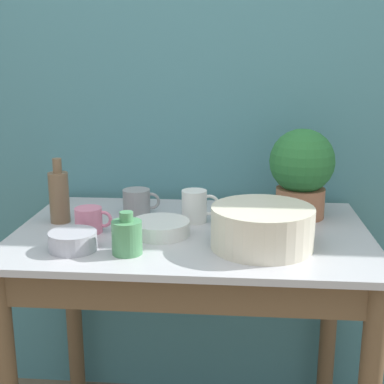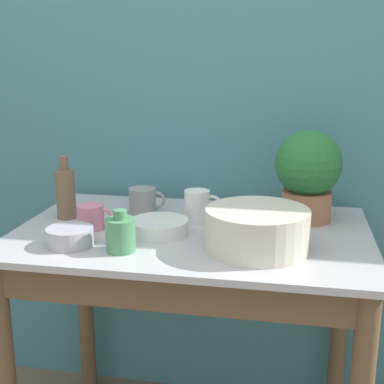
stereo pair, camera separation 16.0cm
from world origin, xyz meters
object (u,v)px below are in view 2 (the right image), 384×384
Objects in this scene: potted_plant at (308,172)px; bottle_short at (121,234)px; mug_grey at (143,200)px; mug_white at (199,206)px; bowl_small_steel at (70,237)px; mug_pink at (91,217)px; bottle_tall at (66,192)px; bowl_wash_large at (257,230)px; bowl_small_enamel_white at (159,227)px.

potted_plant is 2.49× the size of bottle_short.
potted_plant is 2.34× the size of mug_grey.
mug_white is (0.20, -0.07, 0.01)m from mug_grey.
bowl_small_steel is (-0.15, 0.02, -0.02)m from bottle_short.
bottle_short is 1.03× the size of mug_pink.
bottle_tall is at bearing 136.20° from bottle_short.
mug_white is (0.43, 0.04, -0.03)m from bottle_tall.
potted_plant reaches higher than mug_pink.
bowl_wash_large is 1.63× the size of bowl_small_enamel_white.
bowl_wash_large is at bearing -35.23° from mug_grey.
potted_plant is 0.35m from bowl_wash_large.
mug_grey is at bearing 71.90° from bowl_small_steel.
bowl_small_enamel_white is at bearing 33.59° from bowl_small_steel.
bottle_short is (-0.36, -0.08, -0.01)m from bowl_wash_large.
bottle_short is (-0.50, -0.38, -0.11)m from potted_plant.
bottle_short is 0.67× the size of bowl_small_enamel_white.
bottle_short reaches higher than mug_pink.
mug_white reaches higher than bowl_small_steel.
bowl_small_steel is at bearing -91.77° from mug_pink.
bowl_small_enamel_white is (-0.10, -0.13, -0.03)m from mug_white.
mug_grey is at bearing 60.88° from mug_pink.
mug_pink is at bearing -37.03° from bottle_tall.
mug_pink is (0.12, -0.09, -0.05)m from bottle_tall.
bottle_tall is at bearing -170.88° from potted_plant.
mug_grey is 0.23m from bowl_small_enamel_white.
bowl_small_steel is (-0.22, -0.15, 0.00)m from bowl_small_enamel_white.
bowl_small_enamel_white is at bearing -1.53° from mug_pink.
bowl_small_enamel_white is 0.26m from bowl_small_steel.
bowl_small_steel is (-0.00, -0.15, -0.01)m from mug_pink.
potted_plant is at bearing 29.35° from bowl_small_steel.
bowl_wash_large is at bearing 7.08° from bowl_small_steel.
mug_pink is at bearing 88.23° from bowl_small_steel.
mug_white is (-0.20, 0.22, -0.01)m from bowl_wash_large.
potted_plant reaches higher than mug_grey.
bowl_small_steel is at bearing -108.10° from mug_grey.
bowl_small_enamel_white is 1.32× the size of bowl_small_steel.
mug_pink is at bearing 131.64° from bottle_short.
mug_white is at bearing -165.66° from potted_plant.
mug_pink is at bearing -161.68° from potted_plant.
bowl_wash_large is 2.51× the size of mug_pink.
potted_plant is 0.78m from bottle_tall.
bowl_wash_large reaches higher than mug_white.
mug_white is 0.90× the size of bowl_small_steel.
bottle_short is at bearing -118.73° from mug_white.
mug_grey is at bearing 144.77° from bowl_wash_large.
mug_pink is 0.86× the size of bowl_small_steel.
mug_pink is 0.15m from bowl_small_steel.
bowl_small_enamel_white is (0.34, -0.10, -0.06)m from bottle_tall.
mug_grey is at bearing 117.91° from bowl_small_enamel_white.
bowl_small_steel is (-0.65, -0.37, -0.13)m from potted_plant.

